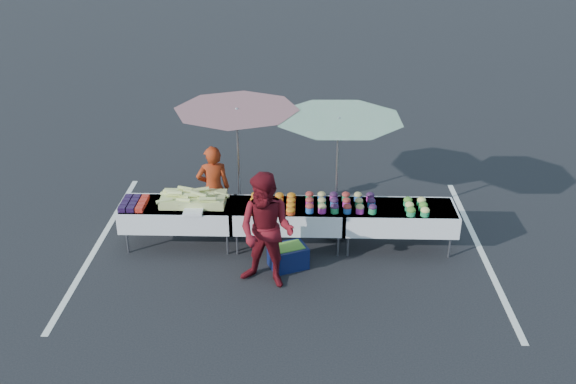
{
  "coord_description": "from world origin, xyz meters",
  "views": [
    {
      "loc": [
        0.28,
        -9.31,
        5.47
      ],
      "look_at": [
        0.0,
        0.0,
        1.0
      ],
      "focal_mm": 40.0,
      "sensor_mm": 36.0,
      "label": 1
    }
  ],
  "objects_px": {
    "vendor": "(214,189)",
    "customer": "(267,231)",
    "table_right": "(398,216)",
    "storage_bin": "(288,256)",
    "table_center": "(288,215)",
    "umbrella_left": "(237,119)",
    "umbrella_right": "(339,129)",
    "table_left": "(179,213)"
  },
  "relations": [
    {
      "from": "storage_bin",
      "to": "table_right",
      "type": "bearing_deg",
      "value": -3.69
    },
    {
      "from": "table_center",
      "to": "table_left",
      "type": "bearing_deg",
      "value": 180.0
    },
    {
      "from": "customer",
      "to": "umbrella_right",
      "type": "xyz_separation_m",
      "value": [
        1.08,
        1.53,
        1.04
      ]
    },
    {
      "from": "table_left",
      "to": "storage_bin",
      "type": "xyz_separation_m",
      "value": [
        1.82,
        -0.65,
        -0.39
      ]
    },
    {
      "from": "table_center",
      "to": "customer",
      "type": "height_order",
      "value": "customer"
    },
    {
      "from": "umbrella_left",
      "to": "umbrella_right",
      "type": "bearing_deg",
      "value": -13.44
    },
    {
      "from": "table_right",
      "to": "storage_bin",
      "type": "height_order",
      "value": "table_right"
    },
    {
      "from": "vendor",
      "to": "customer",
      "type": "height_order",
      "value": "customer"
    },
    {
      "from": "table_left",
      "to": "umbrella_right",
      "type": "relative_size",
      "value": 0.67
    },
    {
      "from": "storage_bin",
      "to": "table_left",
      "type": "bearing_deg",
      "value": 136.6
    },
    {
      "from": "umbrella_right",
      "to": "storage_bin",
      "type": "bearing_deg",
      "value": -126.54
    },
    {
      "from": "table_left",
      "to": "table_right",
      "type": "distance_m",
      "value": 3.6
    },
    {
      "from": "table_right",
      "to": "customer",
      "type": "xyz_separation_m",
      "value": [
        -2.08,
        -1.13,
        0.32
      ]
    },
    {
      "from": "umbrella_right",
      "to": "vendor",
      "type": "bearing_deg",
      "value": 175.9
    },
    {
      "from": "customer",
      "to": "umbrella_right",
      "type": "bearing_deg",
      "value": 74.35
    },
    {
      "from": "customer",
      "to": "vendor",
      "type": "bearing_deg",
      "value": 140.6
    },
    {
      "from": "table_right",
      "to": "storage_bin",
      "type": "relative_size",
      "value": 2.72
    },
    {
      "from": "customer",
      "to": "storage_bin",
      "type": "distance_m",
      "value": 0.91
    },
    {
      "from": "table_right",
      "to": "vendor",
      "type": "xyz_separation_m",
      "value": [
        -3.09,
        0.55,
        0.2
      ]
    },
    {
      "from": "table_left",
      "to": "table_center",
      "type": "xyz_separation_m",
      "value": [
        1.8,
        0.0,
        0.0
      ]
    },
    {
      "from": "table_left",
      "to": "umbrella_right",
      "type": "xyz_separation_m",
      "value": [
        2.6,
        0.4,
        1.36
      ]
    },
    {
      "from": "table_left",
      "to": "umbrella_right",
      "type": "distance_m",
      "value": 2.96
    },
    {
      "from": "umbrella_left",
      "to": "storage_bin",
      "type": "bearing_deg",
      "value": -58.28
    },
    {
      "from": "vendor",
      "to": "table_right",
      "type": "bearing_deg",
      "value": 157.21
    },
    {
      "from": "umbrella_left",
      "to": "storage_bin",
      "type": "xyz_separation_m",
      "value": [
        0.9,
        -1.45,
        -1.76
      ]
    },
    {
      "from": "vendor",
      "to": "customer",
      "type": "distance_m",
      "value": 1.96
    },
    {
      "from": "table_center",
      "to": "vendor",
      "type": "height_order",
      "value": "vendor"
    },
    {
      "from": "vendor",
      "to": "umbrella_left",
      "type": "distance_m",
      "value": 1.27
    },
    {
      "from": "table_center",
      "to": "vendor",
      "type": "relative_size",
      "value": 1.19
    },
    {
      "from": "vendor",
      "to": "umbrella_right",
      "type": "distance_m",
      "value": 2.4
    },
    {
      "from": "customer",
      "to": "umbrella_left",
      "type": "relative_size",
      "value": 0.84
    },
    {
      "from": "table_left",
      "to": "umbrella_left",
      "type": "height_order",
      "value": "umbrella_left"
    },
    {
      "from": "table_left",
      "to": "vendor",
      "type": "bearing_deg",
      "value": 47.18
    },
    {
      "from": "customer",
      "to": "umbrella_right",
      "type": "relative_size",
      "value": 0.65
    },
    {
      "from": "customer",
      "to": "table_center",
      "type": "bearing_deg",
      "value": 95.66
    },
    {
      "from": "table_left",
      "to": "umbrella_left",
      "type": "distance_m",
      "value": 1.83
    },
    {
      "from": "customer",
      "to": "storage_bin",
      "type": "xyz_separation_m",
      "value": [
        0.3,
        0.48,
        -0.71
      ]
    },
    {
      "from": "table_left",
      "to": "table_center",
      "type": "height_order",
      "value": "same"
    },
    {
      "from": "vendor",
      "to": "umbrella_left",
      "type": "xyz_separation_m",
      "value": [
        0.42,
        0.25,
        1.17
      ]
    },
    {
      "from": "table_left",
      "to": "storage_bin",
      "type": "relative_size",
      "value": 2.72
    },
    {
      "from": "table_left",
      "to": "vendor",
      "type": "distance_m",
      "value": 0.77
    },
    {
      "from": "vendor",
      "to": "table_center",
      "type": "bearing_deg",
      "value": 144.21
    }
  ]
}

